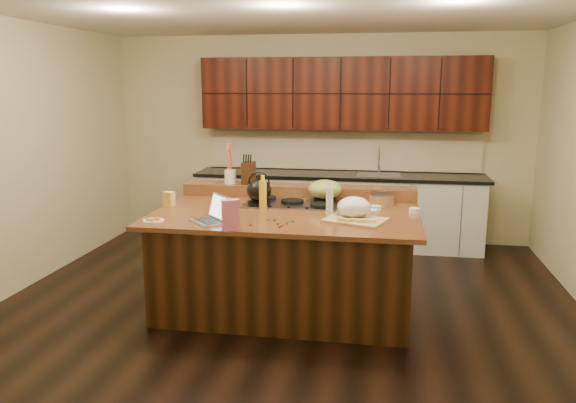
# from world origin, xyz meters

# --- Properties ---
(room) EXTENTS (5.52, 5.02, 2.72)m
(room) POSITION_xyz_m (0.00, 0.00, 1.35)
(room) COLOR black
(room) RESTS_ON ground
(island) EXTENTS (2.40, 1.60, 0.92)m
(island) POSITION_xyz_m (0.00, 0.00, 0.46)
(island) COLOR black
(island) RESTS_ON ground
(back_ledge) EXTENTS (2.40, 0.30, 0.12)m
(back_ledge) POSITION_xyz_m (0.00, 0.70, 0.98)
(back_ledge) COLOR black
(back_ledge) RESTS_ON island
(cooktop) EXTENTS (0.92, 0.52, 0.05)m
(cooktop) POSITION_xyz_m (0.00, 0.30, 0.94)
(cooktop) COLOR gray
(cooktop) RESTS_ON island
(back_counter) EXTENTS (3.70, 0.66, 2.40)m
(back_counter) POSITION_xyz_m (0.30, 2.23, 0.98)
(back_counter) COLOR silver
(back_counter) RESTS_ON ground
(kettle) EXTENTS (0.29, 0.29, 0.21)m
(kettle) POSITION_xyz_m (-0.30, 0.17, 1.07)
(kettle) COLOR black
(kettle) RESTS_ON cooktop
(green_bowl) EXTENTS (0.36, 0.36, 0.18)m
(green_bowl) POSITION_xyz_m (0.30, 0.43, 1.06)
(green_bowl) COLOR olive
(green_bowl) RESTS_ON cooktop
(laptop) EXTENTS (0.41, 0.41, 0.22)m
(laptop) POSITION_xyz_m (-0.55, -0.51, 0.98)
(laptop) COLOR #B7B7BC
(laptop) RESTS_ON island
(oil_bottle) EXTENTS (0.08, 0.08, 0.27)m
(oil_bottle) POSITION_xyz_m (-0.23, 0.03, 1.06)
(oil_bottle) COLOR gold
(oil_bottle) RESTS_ON island
(vinegar_bottle) EXTENTS (0.07, 0.07, 0.25)m
(vinegar_bottle) POSITION_xyz_m (0.40, -0.09, 1.04)
(vinegar_bottle) COLOR silver
(vinegar_bottle) RESTS_ON island
(wooden_tray) EXTENTS (0.58, 0.50, 0.20)m
(wooden_tray) POSITION_xyz_m (0.63, -0.24, 1.01)
(wooden_tray) COLOR tan
(wooden_tray) RESTS_ON island
(ramekin_a) EXTENTS (0.11, 0.11, 0.04)m
(ramekin_a) POSITION_xyz_m (0.77, -0.00, 0.94)
(ramekin_a) COLOR white
(ramekin_a) RESTS_ON island
(ramekin_b) EXTENTS (0.13, 0.13, 0.04)m
(ramekin_b) POSITION_xyz_m (0.80, 0.17, 0.94)
(ramekin_b) COLOR white
(ramekin_b) RESTS_ON island
(ramekin_c) EXTENTS (0.13, 0.13, 0.04)m
(ramekin_c) POSITION_xyz_m (1.15, 0.12, 0.94)
(ramekin_c) COLOR white
(ramekin_c) RESTS_ON island
(strainer_bowl) EXTENTS (0.27, 0.27, 0.09)m
(strainer_bowl) POSITION_xyz_m (0.85, 0.43, 0.97)
(strainer_bowl) COLOR #996B3F
(strainer_bowl) RESTS_ON island
(kitchen_timer) EXTENTS (0.09, 0.09, 0.07)m
(kitchen_timer) POSITION_xyz_m (0.48, -0.18, 0.96)
(kitchen_timer) COLOR silver
(kitchen_timer) RESTS_ON island
(pink_bag) EXTENTS (0.15, 0.13, 0.25)m
(pink_bag) POSITION_xyz_m (-0.32, -0.76, 1.04)
(pink_bag) COLOR pink
(pink_bag) RESTS_ON island
(candy_plate) EXTENTS (0.20, 0.20, 0.01)m
(candy_plate) POSITION_xyz_m (-1.05, -0.58, 0.93)
(candy_plate) COLOR white
(candy_plate) RESTS_ON island
(package_box) EXTENTS (0.12, 0.10, 0.14)m
(package_box) POSITION_xyz_m (-1.15, 0.02, 0.99)
(package_box) COLOR #E2BF4F
(package_box) RESTS_ON island
(utensil_crock) EXTENTS (0.14, 0.14, 0.14)m
(utensil_crock) POSITION_xyz_m (-0.73, 0.70, 1.11)
(utensil_crock) COLOR white
(utensil_crock) RESTS_ON back_ledge
(knife_block) EXTENTS (0.12, 0.19, 0.23)m
(knife_block) POSITION_xyz_m (-0.53, 0.70, 1.15)
(knife_block) COLOR black
(knife_block) RESTS_ON back_ledge
(gumdrop_0) EXTENTS (0.02, 0.02, 0.02)m
(gumdrop_0) POSITION_xyz_m (0.09, -0.50, 0.93)
(gumdrop_0) COLOR red
(gumdrop_0) RESTS_ON island
(gumdrop_1) EXTENTS (0.02, 0.02, 0.02)m
(gumdrop_1) POSITION_xyz_m (0.12, -0.40, 0.93)
(gumdrop_1) COLOR #198C26
(gumdrop_1) RESTS_ON island
(gumdrop_2) EXTENTS (0.02, 0.02, 0.02)m
(gumdrop_2) POSITION_xyz_m (0.04, -0.61, 0.93)
(gumdrop_2) COLOR red
(gumdrop_2) RESTS_ON island
(gumdrop_3) EXTENTS (0.02, 0.02, 0.02)m
(gumdrop_3) POSITION_xyz_m (0.01, -0.51, 0.93)
(gumdrop_3) COLOR #198C26
(gumdrop_3) RESTS_ON island
(gumdrop_4) EXTENTS (0.02, 0.02, 0.02)m
(gumdrop_4) POSITION_xyz_m (-0.20, -0.60, 0.93)
(gumdrop_4) COLOR red
(gumdrop_4) RESTS_ON island
(gumdrop_5) EXTENTS (0.02, 0.02, 0.02)m
(gumdrop_5) POSITION_xyz_m (0.05, -0.54, 0.93)
(gumdrop_5) COLOR #198C26
(gumdrop_5) RESTS_ON island
(gumdrop_6) EXTENTS (0.02, 0.02, 0.02)m
(gumdrop_6) POSITION_xyz_m (-0.04, -0.39, 0.93)
(gumdrop_6) COLOR red
(gumdrop_6) RESTS_ON island
(gumdrop_7) EXTENTS (0.02, 0.02, 0.02)m
(gumdrop_7) POSITION_xyz_m (-0.10, -0.39, 0.93)
(gumdrop_7) COLOR #198C26
(gumdrop_7) RESTS_ON island
(gumdrop_8) EXTENTS (0.02, 0.02, 0.02)m
(gumdrop_8) POSITION_xyz_m (0.05, -0.57, 0.93)
(gumdrop_8) COLOR red
(gumdrop_8) RESTS_ON island
(gumdrop_9) EXTENTS (0.02, 0.02, 0.02)m
(gumdrop_9) POSITION_xyz_m (-0.04, -0.38, 0.93)
(gumdrop_9) COLOR #198C26
(gumdrop_9) RESTS_ON island
(gumdrop_10) EXTENTS (0.02, 0.02, 0.02)m
(gumdrop_10) POSITION_xyz_m (-0.10, -0.39, 0.93)
(gumdrop_10) COLOR red
(gumdrop_10) RESTS_ON island
(gumdrop_11) EXTENTS (0.02, 0.02, 0.02)m
(gumdrop_11) POSITION_xyz_m (0.08, -0.43, 0.93)
(gumdrop_11) COLOR #198C26
(gumdrop_11) RESTS_ON island
(gumdrop_12) EXTENTS (0.02, 0.02, 0.02)m
(gumdrop_12) POSITION_xyz_m (-0.20, -0.60, 0.93)
(gumdrop_12) COLOR red
(gumdrop_12) RESTS_ON island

